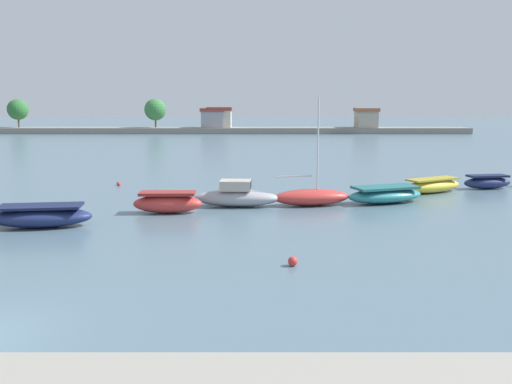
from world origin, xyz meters
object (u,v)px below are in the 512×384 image
moored_boat_5 (311,197)px  moored_boat_7 (432,186)px  moored_boat_8 (487,182)px  mooring_buoy_1 (293,261)px  moored_boat_3 (168,203)px  mooring_buoy_0 (119,184)px  moored_boat_2 (41,216)px  moored_boat_4 (237,196)px  moored_boat_6 (385,195)px

moored_boat_5 → moored_boat_7: (9.32, 4.87, -0.04)m
moored_boat_8 → mooring_buoy_1: size_ratio=9.98×
moored_boat_3 → moored_boat_7: 19.53m
mooring_buoy_0 → mooring_buoy_1: size_ratio=0.81×
moored_boat_2 → moored_boat_7: bearing=16.7°
mooring_buoy_0 → mooring_buoy_1: 24.27m
moored_boat_2 → moored_boat_4: (10.17, 5.68, 0.08)m
moored_boat_3 → mooring_buoy_0: size_ratio=13.00×
moored_boat_4 → moored_boat_7: (14.10, 5.21, -0.14)m
moored_boat_3 → mooring_buoy_0: moored_boat_3 is taller
moored_boat_3 → moored_boat_7: (18.15, 7.22, -0.10)m
mooring_buoy_0 → moored_boat_8: bearing=-2.8°
moored_boat_4 → moored_boat_5: bearing=6.5°
moored_boat_3 → moored_boat_5: (8.82, 2.36, -0.06)m
moored_boat_2 → moored_boat_6: size_ratio=0.97×
moored_boat_7 → mooring_buoy_0: (-23.71, 3.16, -0.35)m
moored_boat_4 → moored_boat_6: (9.70, 1.22, -0.12)m
moored_boat_2 → moored_boat_8: bearing=16.1°
moored_boat_7 → mooring_buoy_0: 23.92m
moored_boat_5 → moored_boat_6: (4.93, 0.87, -0.02)m
moored_boat_3 → moored_boat_8: (22.90, 8.99, -0.11)m
mooring_buoy_0 → moored_boat_7: bearing=-7.6°
moored_boat_5 → moored_boat_6: size_ratio=1.20×
moored_boat_2 → mooring_buoy_1: size_ratio=13.97×
moored_boat_6 → mooring_buoy_0: bearing=141.0°
moored_boat_2 → moored_boat_8: moored_boat_2 is taller
moored_boat_5 → mooring_buoy_0: moored_boat_5 is taller
moored_boat_4 → mooring_buoy_0: size_ratio=17.23×
moored_boat_6 → moored_boat_8: 10.81m
moored_boat_2 → moored_boat_3: (6.13, 3.67, 0.04)m
moored_boat_4 → moored_boat_8: size_ratio=1.39×
moored_boat_7 → moored_boat_5: bearing=180.0°
moored_boat_3 → mooring_buoy_0: 11.79m
mooring_buoy_1 → moored_boat_8: bearing=50.4°
moored_boat_3 → moored_boat_7: moored_boat_3 is taller
mooring_buoy_1 → moored_boat_3: bearing=122.7°
moored_boat_7 → mooring_buoy_0: bearing=144.9°
moored_boat_5 → mooring_buoy_1: (-2.06, -12.88, -0.35)m
moored_boat_7 → mooring_buoy_0: moored_boat_7 is taller
moored_boat_5 → mooring_buoy_1: size_ratio=17.31×
moored_boat_5 → mooring_buoy_1: 13.05m
moored_boat_3 → moored_boat_8: moored_boat_3 is taller
moored_boat_3 → moored_boat_4: 4.52m
moored_boat_3 → moored_boat_8: bearing=20.4°
moored_boat_2 → mooring_buoy_0: (0.56, 14.05, -0.41)m
moored_boat_3 → moored_boat_7: bearing=20.7°
moored_boat_8 → mooring_buoy_1: 25.32m
moored_boat_6 → mooring_buoy_0: 20.60m
moored_boat_3 → moored_boat_6: bearing=12.2°
moored_boat_2 → moored_boat_7: 26.61m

